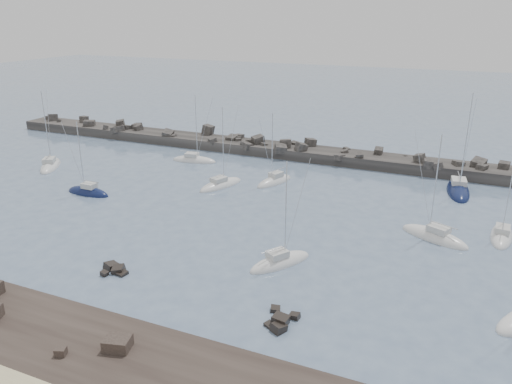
% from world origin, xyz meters
% --- Properties ---
extents(ground, '(400.00, 400.00, 0.00)m').
position_xyz_m(ground, '(0.00, 0.00, 0.00)').
color(ground, slate).
rests_on(ground, ground).
extents(rock_shelf, '(140.00, 12.00, 1.91)m').
position_xyz_m(rock_shelf, '(0.01, -22.00, 0.02)').
color(rock_shelf, '#2D231F').
rests_on(rock_shelf, ground).
extents(rock_cluster_near, '(3.24, 2.80, 1.53)m').
position_xyz_m(rock_cluster_near, '(-5.04, -9.46, 0.02)').
color(rock_cluster_near, black).
rests_on(rock_cluster_near, ground).
extents(rock_cluster_far, '(3.00, 3.94, 1.31)m').
position_xyz_m(rock_cluster_far, '(13.73, -11.31, 0.21)').
color(rock_cluster_far, black).
rests_on(rock_cluster_far, ground).
extents(breakwater, '(115.00, 7.59, 5.23)m').
position_xyz_m(breakwater, '(-7.46, 37.99, 0.34)').
color(breakwater, '#2E2C29').
rests_on(breakwater, ground).
extents(sailboat_0, '(6.81, 8.75, 13.72)m').
position_xyz_m(sailboat_0, '(-38.18, 15.10, 0.15)').
color(sailboat_0, silver).
rests_on(sailboat_0, ground).
extents(sailboat_1, '(7.12, 2.28, 11.52)m').
position_xyz_m(sailboat_1, '(-23.24, 7.33, 0.15)').
color(sailboat_1, '#0F1941').
rests_on(sailboat_1, ground).
extents(sailboat_2, '(5.12, 8.51, 12.83)m').
position_xyz_m(sailboat_2, '(-7.22, 18.00, 0.13)').
color(sailboat_2, silver).
rests_on(sailboat_2, ground).
extents(sailboat_3, '(8.30, 3.72, 12.64)m').
position_xyz_m(sailboat_3, '(-17.64, 27.87, 0.13)').
color(sailboat_3, silver).
rests_on(sailboat_3, ground).
extents(sailboat_4, '(4.60, 7.70, 11.85)m').
position_xyz_m(sailboat_4, '(-0.40, 22.75, 0.15)').
color(sailboat_4, silver).
rests_on(sailboat_4, ground).
extents(sailboat_5, '(5.96, 7.60, 12.02)m').
position_xyz_m(sailboat_5, '(9.87, -1.42, 0.14)').
color(sailboat_5, silver).
rests_on(sailboat_5, ground).
extents(sailboat_6, '(4.38, 10.28, 15.71)m').
position_xyz_m(sailboat_6, '(25.72, 29.77, 0.15)').
color(sailboat_6, '#0F1941').
rests_on(sailboat_6, ground).
extents(sailboat_7, '(8.67, 5.87, 13.31)m').
position_xyz_m(sailboat_7, '(24.04, 11.61, 0.15)').
color(sailboat_7, silver).
rests_on(sailboat_7, ground).
extents(sailboat_8, '(2.84, 7.82, 12.23)m').
position_xyz_m(sailboat_8, '(31.18, 15.12, 0.14)').
color(sailboat_8, silver).
rests_on(sailboat_8, ground).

